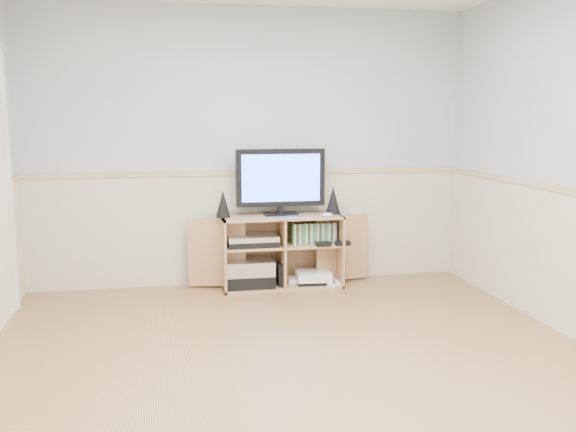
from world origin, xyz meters
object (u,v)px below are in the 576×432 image
object	(u,v)px
game_consoles	(312,277)
monitor	(281,180)
keyboard	(292,217)
media_cabinet	(281,249)

from	to	relation	value
game_consoles	monitor	bearing A→B (deg)	167.66
keyboard	media_cabinet	bearing A→B (deg)	95.81
keyboard	game_consoles	xyz separation A→B (m)	(0.21, 0.13, -0.59)
keyboard	game_consoles	distance (m)	0.64
media_cabinet	monitor	bearing A→B (deg)	-90.00
keyboard	game_consoles	world-z (taller)	keyboard
monitor	game_consoles	distance (m)	0.94
game_consoles	media_cabinet	bearing A→B (deg)	167.22
monitor	game_consoles	size ratio (longest dim) A/B	1.78
monitor	game_consoles	bearing A→B (deg)	-12.34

